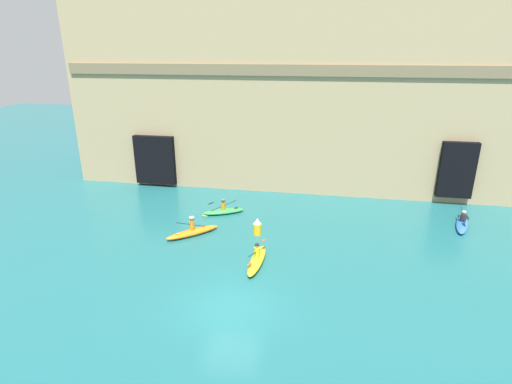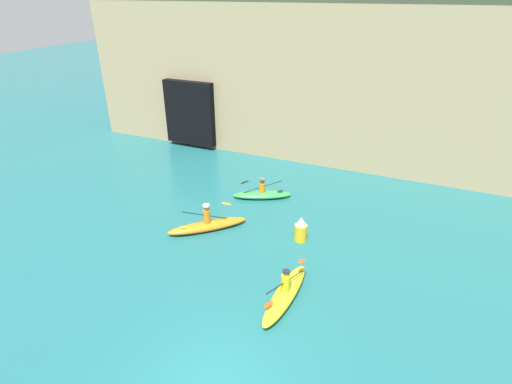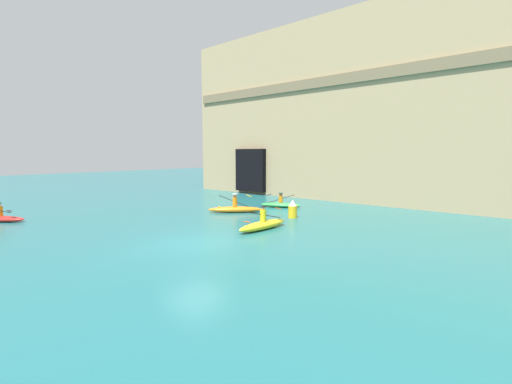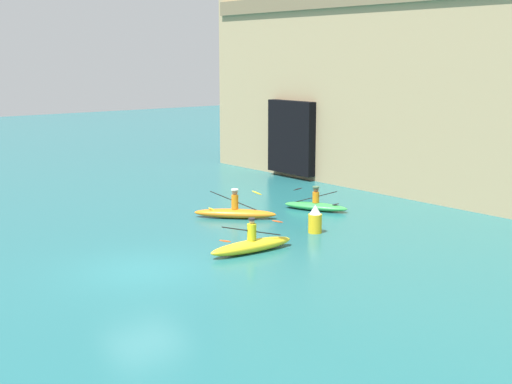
{
  "view_description": "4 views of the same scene",
  "coord_description": "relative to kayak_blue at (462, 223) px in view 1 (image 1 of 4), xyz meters",
  "views": [
    {
      "loc": [
        3.8,
        -14.33,
        10.74
      ],
      "look_at": [
        -0.55,
        9.03,
        2.2
      ],
      "focal_mm": 28.0,
      "sensor_mm": 36.0,
      "label": 1
    },
    {
      "loc": [
        3.66,
        -5.74,
        9.2
      ],
      "look_at": [
        -2.39,
        8.01,
        1.51
      ],
      "focal_mm": 28.0,
      "sensor_mm": 36.0,
      "label": 2
    },
    {
      "loc": [
        10.95,
        -9.04,
        3.75
      ],
      "look_at": [
        -2.53,
        6.95,
        1.41
      ],
      "focal_mm": 24.0,
      "sensor_mm": 36.0,
      "label": 3
    },
    {
      "loc": [
        18.73,
        -10.59,
        6.54
      ],
      "look_at": [
        -1.73,
        5.89,
        1.53
      ],
      "focal_mm": 50.0,
      "sensor_mm": 36.0,
      "label": 4
    }
  ],
  "objects": [
    {
      "name": "kayak_orange",
      "position": [
        -16.59,
        -4.47,
        0.03
      ],
      "size": [
        2.91,
        2.83,
        1.22
      ],
      "rotation": [
        0.0,
        0.0,
        3.9
      ],
      "color": "orange",
      "rests_on": "ground"
    },
    {
      "name": "marker_buoy",
      "position": [
        -12.73,
        -3.62,
        0.29
      ],
      "size": [
        0.52,
        0.52,
        1.08
      ],
      "color": "yellow",
      "rests_on": "ground"
    },
    {
      "name": "kayak_green",
      "position": [
        -15.61,
        -0.84,
        0.0
      ],
      "size": [
        2.88,
        1.93,
        1.05
      ],
      "rotation": [
        0.0,
        0.0,
        3.6
      ],
      "color": "green",
      "rests_on": "ground"
    },
    {
      "name": "ground_plane",
      "position": [
        -12.54,
        -11.12,
        -0.21
      ],
      "size": [
        120.0,
        120.0,
        0.0
      ],
      "primitive_type": "plane",
      "color": "#1E6066"
    },
    {
      "name": "cliff_bluff",
      "position": [
        -11.03,
        7.72,
        6.97
      ],
      "size": [
        36.96,
        7.65,
        14.4
      ],
      "color": "tan",
      "rests_on": "ground"
    },
    {
      "name": "kayak_yellow",
      "position": [
        -12.1,
        -7.17,
        0.05
      ],
      "size": [
        0.8,
        3.31,
        1.19
      ],
      "rotation": [
        0.0,
        0.0,
        4.67
      ],
      "color": "yellow",
      "rests_on": "ground"
    },
    {
      "name": "kayak_blue",
      "position": [
        0.0,
        0.0,
        0.0
      ],
      "size": [
        1.68,
        3.52,
        1.03
      ],
      "rotation": [
        0.0,
        0.0,
        4.41
      ],
      "color": "blue",
      "rests_on": "ground"
    }
  ]
}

